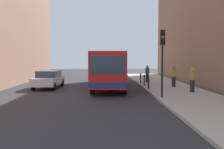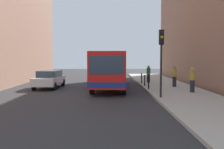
% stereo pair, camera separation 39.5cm
% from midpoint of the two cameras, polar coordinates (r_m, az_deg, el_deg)
% --- Properties ---
extents(ground_plane, '(80.00, 80.00, 0.00)m').
position_cam_midpoint_polar(ground_plane, '(18.93, -2.33, -4.09)').
color(ground_plane, '#2D2D30').
extents(sidewalk, '(4.40, 40.00, 0.15)m').
position_cam_midpoint_polar(sidewalk, '(19.62, 13.69, -3.70)').
color(sidewalk, '#ADA89E').
rests_on(sidewalk, ground).
extents(bus, '(3.07, 11.13, 3.00)m').
position_cam_midpoint_polar(bus, '(22.21, -0.92, 1.54)').
color(bus, red).
rests_on(bus, ground).
extents(car_beside_bus, '(2.03, 4.48, 1.48)m').
position_cam_midpoint_polar(car_beside_bus, '(22.57, -14.17, -0.94)').
color(car_beside_bus, silver).
rests_on(car_beside_bus, ground).
extents(traffic_light, '(0.28, 0.33, 4.10)m').
position_cam_midpoint_polar(traffic_light, '(16.11, 10.30, 5.19)').
color(traffic_light, black).
rests_on(traffic_light, sidewalk).
extents(bollard_near, '(0.11, 0.11, 0.95)m').
position_cam_midpoint_polar(bollard_near, '(20.40, 7.45, -1.79)').
color(bollard_near, black).
rests_on(bollard_near, sidewalk).
extents(bollard_mid, '(0.11, 0.11, 0.95)m').
position_cam_midpoint_polar(bollard_mid, '(22.59, 6.56, -1.25)').
color(bollard_mid, black).
rests_on(bollard_mid, sidewalk).
extents(bollard_far, '(0.11, 0.11, 0.95)m').
position_cam_midpoint_polar(bollard_far, '(24.78, 5.83, -0.80)').
color(bollard_far, black).
rests_on(bollard_far, sidewalk).
extents(pedestrian_near_signal, '(0.38, 0.38, 1.75)m').
position_cam_midpoint_polar(pedestrian_near_signal, '(19.09, 16.63, -1.08)').
color(pedestrian_near_signal, '#26262D').
rests_on(pedestrian_near_signal, sidewalk).
extents(pedestrian_mid_sidewalk, '(0.38, 0.38, 1.73)m').
position_cam_midpoint_polar(pedestrian_mid_sidewalk, '(22.34, 12.87, -0.37)').
color(pedestrian_mid_sidewalk, '#26262D').
rests_on(pedestrian_mid_sidewalk, sidewalk).
extents(pedestrian_far_sidewalk, '(0.38, 0.38, 1.67)m').
position_cam_midpoint_polar(pedestrian_far_sidewalk, '(25.73, 7.30, 0.15)').
color(pedestrian_far_sidewalk, '#26262D').
rests_on(pedestrian_far_sidewalk, sidewalk).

